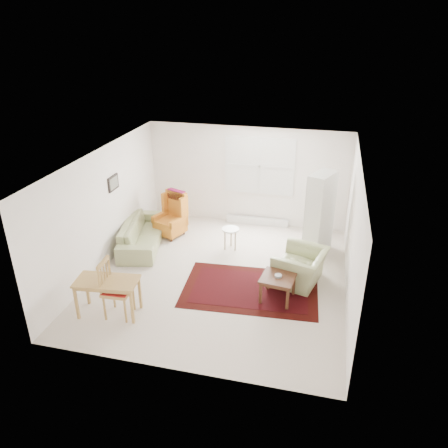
% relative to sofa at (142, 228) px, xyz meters
% --- Properties ---
extents(room, '(5.04, 5.54, 2.51)m').
position_rel_sofa_xyz_m(room, '(2.12, -0.70, 0.84)').
color(room, beige).
rests_on(room, ground).
extents(rug, '(2.72, 1.85, 0.03)m').
position_rel_sofa_xyz_m(rug, '(2.79, -1.26, -0.41)').
color(rug, black).
rests_on(rug, ground).
extents(sofa, '(1.24, 2.21, 0.84)m').
position_rel_sofa_xyz_m(sofa, '(0.00, 0.00, 0.00)').
color(sofa, '#929A67').
rests_on(sofa, ground).
extents(armchair, '(1.14, 1.23, 0.81)m').
position_rel_sofa_xyz_m(armchair, '(3.69, -0.73, -0.01)').
color(armchair, '#929A67').
rests_on(armchair, ground).
extents(wingback_chair, '(0.83, 0.85, 1.10)m').
position_rel_sofa_xyz_m(wingback_chair, '(0.45, 0.61, 0.13)').
color(wingback_chair, '#C6721E').
rests_on(wingback_chair, ground).
extents(coffee_table, '(0.68, 0.68, 0.50)m').
position_rel_sofa_xyz_m(coffee_table, '(3.34, -1.46, -0.17)').
color(coffee_table, '#482616').
rests_on(coffee_table, ground).
extents(stool, '(0.51, 0.51, 0.52)m').
position_rel_sofa_xyz_m(stool, '(2.03, 0.29, -0.16)').
color(stool, white).
rests_on(stool, ground).
extents(cabinet, '(0.66, 0.84, 1.86)m').
position_rel_sofa_xyz_m(cabinet, '(3.97, 0.65, 0.51)').
color(cabinet, silver).
rests_on(cabinet, ground).
extents(desk, '(1.15, 0.67, 0.69)m').
position_rel_sofa_xyz_m(desk, '(0.48, -2.60, -0.07)').
color(desk, '#B18847').
rests_on(desk, ground).
extents(desk_chair, '(0.50, 0.50, 1.08)m').
position_rel_sofa_xyz_m(desk_chair, '(0.67, -2.60, 0.12)').
color(desk_chair, '#B18847').
rests_on(desk_chair, ground).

